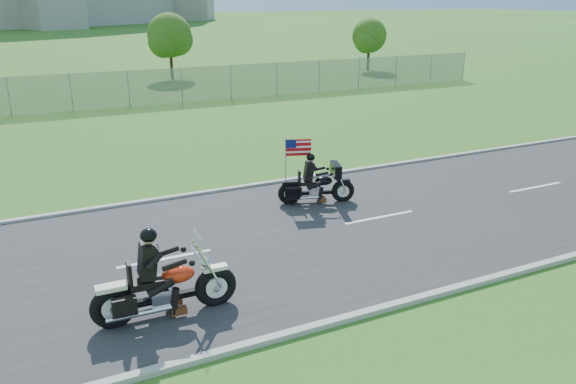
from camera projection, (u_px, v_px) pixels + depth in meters
name	position (u px, v px, depth m)	size (l,w,h in m)	color
ground	(245.00, 245.00, 13.90)	(420.00, 420.00, 0.00)	#34581B
road	(245.00, 244.00, 13.89)	(120.00, 8.00, 0.04)	#28282B
curb_north	(197.00, 194.00, 17.33)	(120.00, 0.18, 0.12)	#9E9B93
curb_south	(325.00, 325.00, 10.44)	(120.00, 0.18, 0.12)	#9E9B93
fence	(9.00, 97.00, 28.55)	(60.00, 0.03, 2.00)	gray
tree_fence_near	(170.00, 38.00, 40.95)	(3.52, 3.28, 4.75)	#382316
tree_fence_far	(369.00, 37.00, 45.89)	(3.08, 2.87, 4.20)	#382316
motorcycle_lead	(163.00, 290.00, 10.59)	(2.81, 0.70, 1.89)	black
motorcycle_follow	(316.00, 187.00, 16.51)	(2.24, 1.09, 1.92)	black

